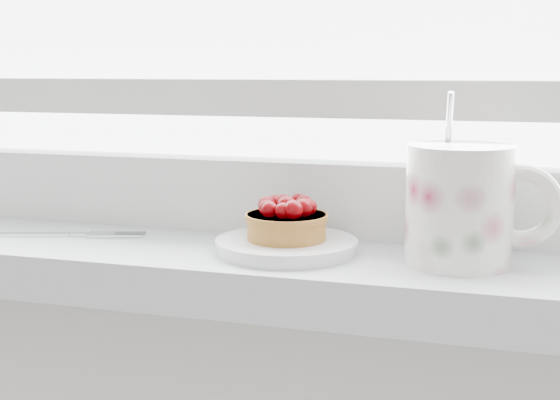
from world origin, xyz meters
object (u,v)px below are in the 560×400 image
at_px(raspberry_tart, 287,220).
at_px(fork, 55,234).
at_px(saucer, 286,246).
at_px(floral_mug, 464,203).

height_order(raspberry_tart, fork, raspberry_tart).
distance_m(saucer, floral_mug, 0.16).
bearing_deg(fork, floral_mug, 0.80).
xyz_separation_m(raspberry_tart, floral_mug, (0.15, 0.00, 0.02)).
distance_m(floral_mug, fork, 0.38).
relative_size(saucer, floral_mug, 0.88).
height_order(saucer, floral_mug, floral_mug).
bearing_deg(raspberry_tart, floral_mug, 1.71).
bearing_deg(raspberry_tart, saucer, -123.27).
bearing_deg(saucer, fork, -179.86).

